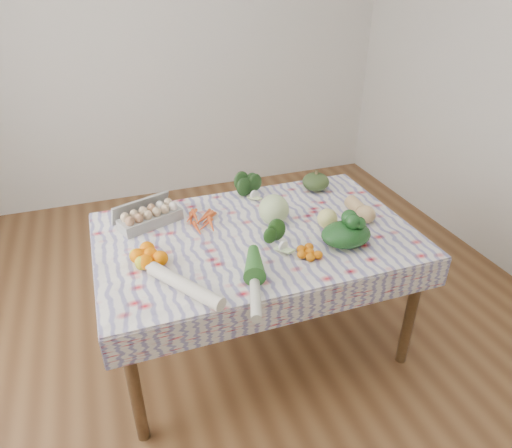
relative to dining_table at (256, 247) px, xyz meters
name	(u,v)px	position (x,y,z in m)	size (l,w,h in m)	color
ground	(256,339)	(0.00, 0.00, -0.68)	(4.50, 4.50, 0.00)	brown
wall_back	(169,43)	(0.00, 2.25, 0.72)	(4.00, 0.04, 2.80)	silver
dining_table	(256,247)	(0.00, 0.00, 0.00)	(1.60, 1.00, 0.75)	brown
tablecloth	(256,234)	(0.00, 0.00, 0.08)	(1.66, 1.06, 0.01)	silver
egg_carton	(150,217)	(-0.51, 0.28, 0.13)	(0.34, 0.14, 0.09)	#989893
carrot_bunch	(201,222)	(-0.25, 0.19, 0.10)	(0.20, 0.18, 0.04)	#E75822
kale_bunch	(250,188)	(0.11, 0.42, 0.14)	(0.14, 0.12, 0.12)	#183514
kabocha_squash	(316,182)	(0.53, 0.38, 0.14)	(0.17, 0.17, 0.11)	#324821
cabbage	(274,209)	(0.13, 0.08, 0.17)	(0.17, 0.17, 0.17)	#B1CA87
butternut_squash	(360,208)	(0.61, -0.02, 0.14)	(0.11, 0.23, 0.11)	tan
orange_cluster	(150,255)	(-0.56, -0.08, 0.12)	(0.24, 0.24, 0.08)	#FF7800
broccoli	(277,240)	(0.05, -0.17, 0.13)	(0.13, 0.13, 0.10)	#1E4716
mandarin_cluster	(310,251)	(0.18, -0.28, 0.11)	(0.16, 0.16, 0.05)	orange
grapefruit	(327,219)	(0.38, -0.07, 0.14)	(0.11, 0.11, 0.11)	#E4DF79
spinach_bag	(346,234)	(0.40, -0.25, 0.14)	(0.26, 0.21, 0.11)	#133614
daikon	(185,286)	(-0.46, -0.36, 0.12)	(0.06, 0.06, 0.45)	silver
leek	(255,284)	(-0.16, -0.44, 0.11)	(0.05, 0.05, 0.45)	beige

